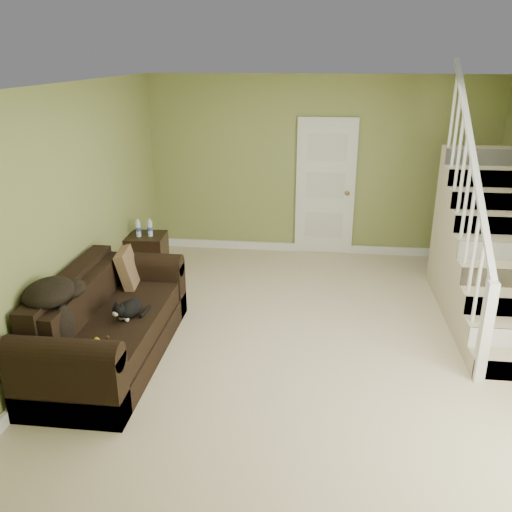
% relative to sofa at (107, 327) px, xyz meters
% --- Properties ---
extents(floor, '(5.00, 5.50, 0.01)m').
position_rel_sofa_xyz_m(floor, '(2.02, 0.62, -0.33)').
color(floor, '#C1B18C').
rests_on(floor, ground).
extents(ceiling, '(5.00, 5.50, 0.01)m').
position_rel_sofa_xyz_m(ceiling, '(2.02, 0.62, 2.27)').
color(ceiling, white).
rests_on(ceiling, wall_back).
extents(wall_back, '(5.00, 0.04, 2.60)m').
position_rel_sofa_xyz_m(wall_back, '(2.02, 3.37, 0.97)').
color(wall_back, olive).
rests_on(wall_back, floor).
extents(wall_front, '(5.00, 0.04, 2.60)m').
position_rel_sofa_xyz_m(wall_front, '(2.02, -2.13, 0.97)').
color(wall_front, olive).
rests_on(wall_front, floor).
extents(wall_left, '(0.04, 5.50, 2.60)m').
position_rel_sofa_xyz_m(wall_left, '(-0.48, 0.62, 0.97)').
color(wall_left, olive).
rests_on(wall_left, floor).
extents(baseboard_back, '(5.00, 0.04, 0.12)m').
position_rel_sofa_xyz_m(baseboard_back, '(2.02, 3.34, -0.27)').
color(baseboard_back, white).
rests_on(baseboard_back, floor).
extents(baseboard_left, '(0.04, 5.50, 0.12)m').
position_rel_sofa_xyz_m(baseboard_left, '(-0.45, 0.62, -0.27)').
color(baseboard_left, white).
rests_on(baseboard_left, floor).
extents(door, '(0.86, 0.12, 2.02)m').
position_rel_sofa_xyz_m(door, '(2.12, 3.33, 0.67)').
color(door, white).
rests_on(door, floor).
extents(staircase, '(1.00, 2.51, 2.82)m').
position_rel_sofa_xyz_m(staircase, '(4.01, 1.59, 0.31)').
color(staircase, '#C1B18C').
rests_on(staircase, floor).
extents(sofa, '(0.96, 2.22, 0.88)m').
position_rel_sofa_xyz_m(sofa, '(0.00, 0.00, 0.00)').
color(sofa, black).
rests_on(sofa, floor).
extents(side_table, '(0.52, 0.52, 0.82)m').
position_rel_sofa_xyz_m(side_table, '(-0.24, 2.09, -0.03)').
color(side_table, black).
rests_on(side_table, floor).
extents(cat, '(0.27, 0.48, 0.23)m').
position_rel_sofa_xyz_m(cat, '(0.26, -0.04, 0.23)').
color(cat, black).
rests_on(cat, sofa).
extents(banana, '(0.17, 0.21, 0.06)m').
position_rel_sofa_xyz_m(banana, '(0.17, -0.60, 0.17)').
color(banana, yellow).
rests_on(banana, sofa).
extents(throw_pillow, '(0.25, 0.43, 0.43)m').
position_rel_sofa_xyz_m(throw_pillow, '(-0.01, 0.74, 0.33)').
color(throw_pillow, '#482E1D').
rests_on(throw_pillow, sofa).
extents(throw_blanket, '(0.42, 0.54, 0.22)m').
position_rel_sofa_xyz_m(throw_blanket, '(-0.28, -0.47, 0.57)').
color(throw_blanket, black).
rests_on(throw_blanket, sofa).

